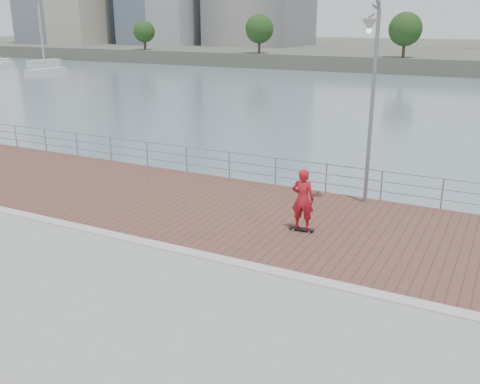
% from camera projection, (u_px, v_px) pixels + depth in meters
% --- Properties ---
extents(water, '(400.00, 400.00, 0.00)m').
position_uv_depth(water, '(208.00, 321.00, 15.20)').
color(water, slate).
rests_on(water, ground).
extents(brick_lane, '(40.00, 6.80, 0.02)m').
position_uv_depth(brick_lane, '(262.00, 216.00, 17.62)').
color(brick_lane, brown).
rests_on(brick_lane, seawall).
extents(curb, '(40.00, 0.40, 0.06)m').
position_uv_depth(curb, '(206.00, 256.00, 14.57)').
color(curb, '#B7B5AD').
rests_on(curb, seawall).
extents(guardrail, '(39.06, 0.06, 1.13)m').
position_uv_depth(guardrail, '(300.00, 171.00, 20.29)').
color(guardrail, '#8C9EA8').
rests_on(guardrail, brick_lane).
extents(street_lamp, '(0.48, 1.39, 6.55)m').
position_uv_depth(street_lamp, '(371.00, 70.00, 17.08)').
color(street_lamp, gray).
rests_on(street_lamp, brick_lane).
extents(skateboard, '(0.79, 0.28, 0.09)m').
position_uv_depth(skateboard, '(302.00, 229.00, 16.32)').
color(skateboard, black).
rests_on(skateboard, brick_lane).
extents(skateboarder, '(0.73, 0.52, 1.88)m').
position_uv_depth(skateboarder, '(303.00, 199.00, 16.03)').
color(skateboarder, '#AA1620').
rests_on(skateboarder, skateboard).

